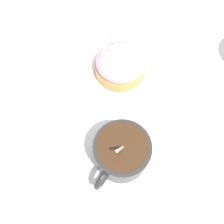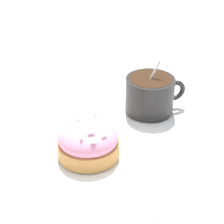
{
  "view_description": "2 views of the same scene",
  "coord_description": "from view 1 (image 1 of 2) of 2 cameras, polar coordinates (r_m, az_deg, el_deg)",
  "views": [
    {
      "loc": [
        0.18,
        -0.01,
        0.42
      ],
      "look_at": [
        0.02,
        -0.01,
        0.03
      ],
      "focal_mm": 42.0,
      "sensor_mm": 36.0,
      "label": 1
    },
    {
      "loc": [
        -0.4,
        -0.31,
        0.34
      ],
      "look_at": [
        -0.01,
        0.02,
        0.03
      ],
      "focal_mm": 60.0,
      "sensor_mm": 36.0,
      "label": 2
    }
  ],
  "objects": [
    {
      "name": "paper_napkin",
      "position": [
        0.46,
        1.49,
        0.11
      ],
      "size": [
        0.36,
        0.37,
        0.0
      ],
      "color": "white",
      "rests_on": "ground_plane"
    },
    {
      "name": "frosted_pastry",
      "position": [
        0.47,
        1.68,
        10.42
      ],
      "size": [
        0.09,
        0.09,
        0.05
      ],
      "color": "#C18442",
      "rests_on": "paper_napkin"
    },
    {
      "name": "ground_plane",
      "position": [
        0.46,
        1.48,
        0.03
      ],
      "size": [
        3.0,
        3.0,
        0.0
      ],
      "primitive_type": "plane",
      "color": "silver"
    },
    {
      "name": "coffee_cup",
      "position": [
        0.4,
        2.04,
        -8.82
      ],
      "size": [
        0.1,
        0.08,
        0.09
      ],
      "color": "black",
      "rests_on": "paper_napkin"
    }
  ]
}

